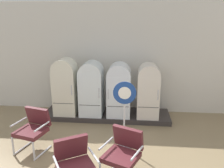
# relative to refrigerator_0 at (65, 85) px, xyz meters

# --- Properties ---
(back_wall) EXTENTS (11.76, 0.12, 3.29)m
(back_wall) POSITION_rel_refrigerator_0_xyz_m (1.16, 0.78, 0.66)
(back_wall) COLOR silver
(back_wall) RESTS_ON ground
(display_plinth) EXTENTS (3.65, 0.95, 0.14)m
(display_plinth) POSITION_rel_refrigerator_0_xyz_m (1.16, 0.14, -0.93)
(display_plinth) COLOR #322E2C
(display_plinth) RESTS_ON ground
(refrigerator_0) EXTENTS (0.63, 0.62, 1.62)m
(refrigerator_0) POSITION_rel_refrigerator_0_xyz_m (0.00, 0.00, 0.00)
(refrigerator_0) COLOR silver
(refrigerator_0) RESTS_ON display_plinth
(refrigerator_1) EXTENTS (0.65, 0.71, 1.54)m
(refrigerator_1) POSITION_rel_refrigerator_0_xyz_m (0.74, 0.05, -0.05)
(refrigerator_1) COLOR white
(refrigerator_1) RESTS_ON display_plinth
(refrigerator_2) EXTENTS (0.65, 0.68, 1.51)m
(refrigerator_2) POSITION_rel_refrigerator_0_xyz_m (1.52, 0.03, -0.06)
(refrigerator_2) COLOR white
(refrigerator_2) RESTS_ON display_plinth
(refrigerator_3) EXTENTS (0.60, 0.68, 1.51)m
(refrigerator_3) POSITION_rel_refrigerator_0_xyz_m (2.33, 0.03, -0.06)
(refrigerator_3) COLOR silver
(refrigerator_3) RESTS_ON display_plinth
(armchair_left) EXTENTS (0.76, 0.79, 0.94)m
(armchair_left) POSITION_rel_refrigerator_0_xyz_m (-0.24, -1.73, -0.46)
(armchair_left) COLOR silver
(armchair_left) RESTS_ON ground
(armchair_right) EXTENTS (0.81, 0.83, 0.94)m
(armchair_right) POSITION_rel_refrigerator_0_xyz_m (1.77, -2.49, -0.46)
(armchair_right) COLOR silver
(armchair_right) RESTS_ON ground
(armchair_center) EXTENTS (0.83, 0.86, 0.94)m
(armchair_center) POSITION_rel_refrigerator_0_xyz_m (0.98, -2.91, -0.46)
(armchair_center) COLOR silver
(armchair_center) RESTS_ON ground
(sign_stand) EXTENTS (0.49, 0.32, 1.57)m
(sign_stand) POSITION_rel_refrigerator_0_xyz_m (1.74, -1.52, -0.19)
(sign_stand) COLOR #2D2D30
(sign_stand) RESTS_ON ground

